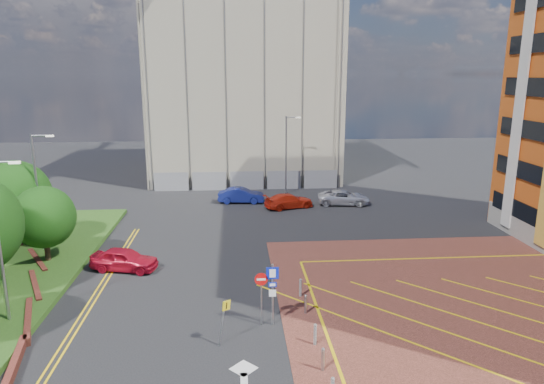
{
  "coord_description": "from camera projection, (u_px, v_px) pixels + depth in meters",
  "views": [
    {
      "loc": [
        -1.2,
        -20.73,
        12.09
      ],
      "look_at": [
        0.77,
        4.75,
        5.86
      ],
      "focal_mm": 32.0,
      "sensor_mm": 36.0,
      "label": 1
    }
  ],
  "objects": [
    {
      "name": "forecourt",
      "position": [
        544.0,
        324.0,
        24.08
      ],
      "size": [
        26.0,
        26.0,
        0.02
      ],
      "primitive_type": "cube",
      "color": "brown",
      "rests_on": "ground"
    },
    {
      "name": "lamp_left_far",
      "position": [
        38.0,
        188.0,
        32.48
      ],
      "size": [
        1.53,
        0.16,
        8.0
      ],
      "color": "#9EA0A8",
      "rests_on": "grass_bed"
    },
    {
      "name": "retaining_wall",
      "position": [
        24.0,
        320.0,
        24.04
      ],
      "size": [
        6.06,
        20.33,
        0.4
      ],
      "color": "brown",
      "rests_on": "ground"
    },
    {
      "name": "construction_building",
      "position": [
        244.0,
        83.0,
        59.17
      ],
      "size": [
        21.2,
        19.2,
        22.0
      ],
      "primitive_type": "cube",
      "color": "gray",
      "rests_on": "ground"
    },
    {
      "name": "ground",
      "position": [
        264.0,
        335.0,
        23.03
      ],
      "size": [
        140.0,
        140.0,
        0.0
      ],
      "primitive_type": "plane",
      "color": "black",
      "rests_on": "ground"
    },
    {
      "name": "tree_d",
      "position": [
        14.0,
        196.0,
        33.48
      ],
      "size": [
        5.0,
        5.0,
        6.08
      ],
      "color": "#3D2B1C",
      "rests_on": "grass_bed"
    },
    {
      "name": "warning_sign",
      "position": [
        224.0,
        317.0,
        21.85
      ],
      "size": [
        0.62,
        0.39,
        2.25
      ],
      "color": "#9EA0A8",
      "rests_on": "ground"
    },
    {
      "name": "sign_cluster",
      "position": [
        268.0,
        288.0,
        23.55
      ],
      "size": [
        1.17,
        0.12,
        3.2
      ],
      "color": "#9EA0A8",
      "rests_on": "ground"
    },
    {
      "name": "car_red_left",
      "position": [
        124.0,
        259.0,
        30.57
      ],
      "size": [
        4.48,
        2.63,
        1.43
      ],
      "primitive_type": "imported",
      "rotation": [
        0.0,
        0.0,
        1.34
      ],
      "color": "red",
      "rests_on": "ground"
    },
    {
      "name": "tree_c",
      "position": [
        43.0,
        217.0,
        30.96
      ],
      "size": [
        4.0,
        4.0,
        4.9
      ],
      "color": "#3D2B1C",
      "rests_on": "grass_bed"
    },
    {
      "name": "car_blue_back",
      "position": [
        241.0,
        195.0,
        46.66
      ],
      "size": [
        4.53,
        1.91,
        1.45
      ],
      "primitive_type": "imported",
      "rotation": [
        0.0,
        0.0,
        1.48
      ],
      "color": "navy",
      "rests_on": "ground"
    },
    {
      "name": "construction_fence",
      "position": [
        256.0,
        180.0,
        51.93
      ],
      "size": [
        21.6,
        0.06,
        2.0
      ],
      "primitive_type": "cube",
      "color": "gray",
      "rests_on": "ground"
    },
    {
      "name": "car_red_back",
      "position": [
        289.0,
        201.0,
        44.84
      ],
      "size": [
        4.95,
        3.19,
        1.33
      ],
      "primitive_type": "imported",
      "rotation": [
        0.0,
        0.0,
        1.88
      ],
      "color": "red",
      "rests_on": "ground"
    },
    {
      "name": "lamp_back",
      "position": [
        287.0,
        152.0,
        49.43
      ],
      "size": [
        1.53,
        0.16,
        8.0
      ],
      "color": "#9EA0A8",
      "rests_on": "ground"
    },
    {
      "name": "car_silver_back",
      "position": [
        344.0,
        197.0,
        46.04
      ],
      "size": [
        5.15,
        2.88,
        1.36
      ],
      "primitive_type": "imported",
      "rotation": [
        0.0,
        0.0,
        1.44
      ],
      "color": "silver",
      "rests_on": "ground"
    },
    {
      "name": "bollard_row",
      "position": [
        318.0,
        343.0,
        21.48
      ],
      "size": [
        0.14,
        11.14,
        0.9
      ],
      "color": "#9EA0A8",
      "rests_on": "forecourt"
    }
  ]
}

